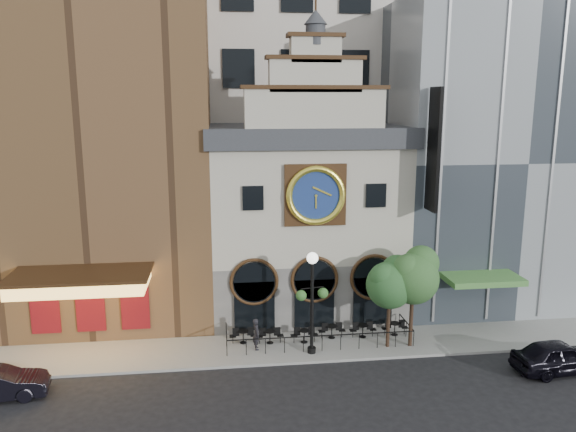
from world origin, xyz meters
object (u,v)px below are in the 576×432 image
at_px(bistro_0, 243,335).
at_px(lamppost, 312,292).
at_px(car_right, 560,356).
at_px(bistro_2, 304,335).
at_px(bistro_1, 270,336).
at_px(bistro_5, 395,328).
at_px(tree_left, 391,281).
at_px(pedestrian, 256,334).
at_px(tree_right, 414,274).
at_px(bistro_3, 332,330).
at_px(bistro_4, 363,330).

bearing_deg(bistro_0, lamppost, -24.79).
bearing_deg(car_right, bistro_2, 64.23).
bearing_deg(bistro_2, car_right, -20.82).
height_order(bistro_1, bistro_5, same).
bearing_deg(tree_left, bistro_1, 169.69).
height_order(bistro_2, car_right, car_right).
height_order(bistro_5, car_right, car_right).
relative_size(bistro_0, car_right, 0.32).
bearing_deg(pedestrian, tree_right, -98.20).
relative_size(lamppost, tree_right, 1.00).
bearing_deg(car_right, bistro_5, 49.12).
distance_m(bistro_2, tree_left, 5.90).
xyz_separation_m(bistro_0, bistro_2, (3.51, -0.35, 0.00)).
xyz_separation_m(bistro_2, bistro_3, (1.71, 0.43, 0.00)).
xyz_separation_m(bistro_3, bistro_4, (1.84, -0.10, 0.00)).
bearing_deg(tree_right, car_right, -29.14).
xyz_separation_m(bistro_1, bistro_5, (7.50, 0.24, 0.00)).
distance_m(bistro_5, lamppost, 6.40).
bearing_deg(bistro_2, bistro_5, 3.95).
bearing_deg(bistro_4, bistro_0, 179.81).
xyz_separation_m(bistro_4, pedestrian, (-6.35, -0.85, 0.44)).
distance_m(bistro_3, tree_right, 5.92).
distance_m(bistro_0, bistro_1, 1.54).
relative_size(bistro_5, tree_right, 0.27).
relative_size(car_right, tree_left, 0.94).
xyz_separation_m(bistro_5, pedestrian, (-8.32, -0.91, 0.44)).
height_order(bistro_4, car_right, car_right).
distance_m(car_right, pedestrian, 16.11).
relative_size(bistro_0, lamppost, 0.27).
bearing_deg(bistro_3, car_right, -25.56).
xyz_separation_m(bistro_0, lamppost, (3.72, -1.72, 3.11)).
bearing_deg(bistro_5, bistro_0, -179.81).
distance_m(bistro_3, lamppost, 3.89).
distance_m(bistro_4, tree_left, 3.87).
bearing_deg(bistro_3, lamppost, -129.85).
height_order(bistro_5, lamppost, lamppost).
bearing_deg(bistro_2, tree_right, -10.32).
bearing_deg(bistro_4, lamppost, -153.10).
xyz_separation_m(bistro_3, pedestrian, (-4.51, -0.96, 0.44)).
bearing_deg(lamppost, bistro_2, 87.75).
bearing_deg(bistro_1, tree_left, -10.31).
xyz_separation_m(bistro_3, tree_left, (2.97, -1.50, 3.42)).
bearing_deg(bistro_2, bistro_0, 174.30).
height_order(bistro_0, bistro_4, same).
distance_m(pedestrian, tree_left, 8.07).
xyz_separation_m(bistro_1, car_right, (14.70, -4.98, 0.24)).
relative_size(bistro_1, car_right, 0.32).
height_order(bistro_0, car_right, car_right).
bearing_deg(pedestrian, bistro_4, -86.86).
relative_size(bistro_0, bistro_1, 1.00).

